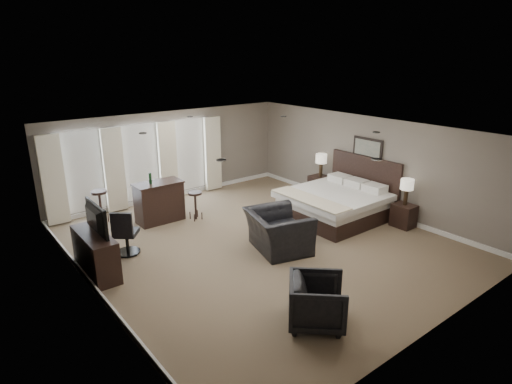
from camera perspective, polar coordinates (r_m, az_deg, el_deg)
room at (r=9.53m, az=0.54°, el=0.32°), size 7.60×8.60×2.64m
window_bay at (r=12.49m, az=-15.03°, el=3.57°), size 5.25×0.20×2.30m
bed at (r=11.40m, az=10.78°, el=0.18°), size 2.39×2.29×1.52m
nightstand_near at (r=11.42m, az=19.07°, el=-2.99°), size 0.44×0.54×0.58m
nightstand_far at (r=13.08m, az=8.52°, el=0.68°), size 0.50×0.61×0.66m
lamp_near at (r=11.22m, az=19.40°, el=-0.01°), size 0.32×0.32×0.67m
lamp_far at (r=12.90m, az=8.66°, el=3.54°), size 0.33×0.33×0.69m
wall_art at (r=11.99m, az=14.63°, el=5.70°), size 0.04×0.96×0.56m
dresser at (r=9.11m, az=-20.60°, el=-7.72°), size 0.48×1.47×0.86m
tv at (r=8.91m, az=-20.95°, el=-4.83°), size 0.61×1.05×0.14m
armchair_near at (r=9.46m, az=2.97°, el=-4.38°), size 1.22×1.56×1.20m
armchair_far at (r=7.13m, az=8.17°, el=-14.00°), size 1.20×1.20×0.90m
bar_counter at (r=11.34m, az=-12.77°, el=-1.28°), size 1.22×0.63×1.06m
bar_stool_left at (r=11.78m, az=-20.03°, el=-1.79°), size 0.49×0.49×0.84m
bar_stool_right at (r=11.34m, az=-8.06°, el=-1.82°), size 0.38×0.38×0.76m
desk_chair at (r=9.72m, az=-16.93°, el=-5.06°), size 0.75×0.75×1.04m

